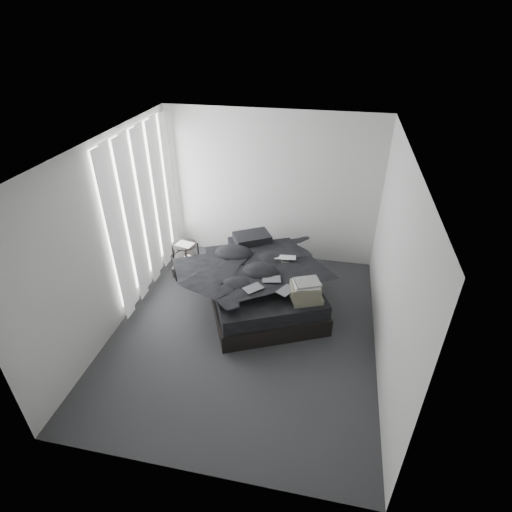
% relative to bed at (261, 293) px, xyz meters
% --- Properties ---
extents(floor, '(3.60, 4.20, 0.01)m').
position_rel_bed_xyz_m(floor, '(-0.10, -0.72, -0.14)').
color(floor, '#2B2B2D').
rests_on(floor, ground).
extents(ceiling, '(3.60, 4.20, 0.01)m').
position_rel_bed_xyz_m(ceiling, '(-0.10, -0.72, 2.46)').
color(ceiling, white).
rests_on(ceiling, ground).
extents(wall_back, '(3.60, 0.01, 2.60)m').
position_rel_bed_xyz_m(wall_back, '(-0.10, 1.38, 1.16)').
color(wall_back, beige).
rests_on(wall_back, ground).
extents(wall_front, '(3.60, 0.01, 2.60)m').
position_rel_bed_xyz_m(wall_front, '(-0.10, -2.82, 1.16)').
color(wall_front, beige).
rests_on(wall_front, ground).
extents(wall_left, '(0.01, 4.20, 2.60)m').
position_rel_bed_xyz_m(wall_left, '(-1.90, -0.72, 1.16)').
color(wall_left, beige).
rests_on(wall_left, ground).
extents(wall_right, '(0.01, 4.20, 2.60)m').
position_rel_bed_xyz_m(wall_right, '(1.70, -0.72, 1.16)').
color(wall_right, beige).
rests_on(wall_right, ground).
extents(window_left, '(0.02, 2.00, 2.30)m').
position_rel_bed_xyz_m(window_left, '(-1.88, 0.18, 1.21)').
color(window_left, white).
rests_on(window_left, wall_left).
extents(curtain_left, '(0.06, 2.12, 2.48)m').
position_rel_bed_xyz_m(curtain_left, '(-1.83, 0.18, 1.14)').
color(curtain_left, white).
rests_on(curtain_left, wall_left).
extents(bed, '(2.23, 2.47, 0.28)m').
position_rel_bed_xyz_m(bed, '(0.00, 0.00, 0.00)').
color(bed, black).
rests_on(bed, floor).
extents(mattress, '(2.15, 2.40, 0.22)m').
position_rel_bed_xyz_m(mattress, '(0.00, -0.00, 0.25)').
color(mattress, black).
rests_on(mattress, bed).
extents(duvet, '(2.07, 2.19, 0.24)m').
position_rel_bed_xyz_m(duvet, '(0.02, -0.04, 0.47)').
color(duvet, black).
rests_on(duvet, mattress).
extents(pillow_lower, '(0.72, 0.63, 0.14)m').
position_rel_bed_xyz_m(pillow_lower, '(-0.37, 0.70, 0.42)').
color(pillow_lower, black).
rests_on(pillow_lower, mattress).
extents(pillow_upper, '(0.69, 0.63, 0.13)m').
position_rel_bed_xyz_m(pillow_upper, '(-0.30, 0.71, 0.56)').
color(pillow_upper, black).
rests_on(pillow_upper, pillow_lower).
extents(laptop, '(0.34, 0.24, 0.03)m').
position_rel_bed_xyz_m(laptop, '(0.32, 0.20, 0.60)').
color(laptop, silver).
rests_on(laptop, duvet).
extents(comic_a, '(0.30, 0.30, 0.01)m').
position_rel_bed_xyz_m(comic_a, '(-0.00, -0.59, 0.59)').
color(comic_a, black).
rests_on(comic_a, duvet).
extents(comic_b, '(0.29, 0.22, 0.01)m').
position_rel_bed_xyz_m(comic_b, '(0.21, -0.34, 0.60)').
color(comic_b, black).
rests_on(comic_b, duvet).
extents(comic_c, '(0.27, 0.30, 0.01)m').
position_rel_bed_xyz_m(comic_c, '(0.44, -0.55, 0.61)').
color(comic_c, black).
rests_on(comic_c, duvet).
extents(side_stand, '(0.49, 0.49, 0.69)m').
position_rel_bed_xyz_m(side_stand, '(-1.31, 0.29, 0.21)').
color(side_stand, black).
rests_on(side_stand, floor).
extents(papers, '(0.30, 0.25, 0.01)m').
position_rel_bed_xyz_m(papers, '(-1.30, 0.28, 0.56)').
color(papers, white).
rests_on(papers, side_stand).
extents(floor_books, '(0.21, 0.26, 0.16)m').
position_rel_bed_xyz_m(floor_books, '(-1.53, 0.41, -0.06)').
color(floor_books, black).
rests_on(floor_books, floor).
extents(box_lower, '(0.52, 0.46, 0.32)m').
position_rel_bed_xyz_m(box_lower, '(0.71, -0.48, 0.02)').
color(box_lower, black).
rests_on(box_lower, floor).
extents(box_mid, '(0.50, 0.45, 0.25)m').
position_rel_bed_xyz_m(box_mid, '(0.72, -0.49, 0.31)').
color(box_mid, '#585545').
rests_on(box_mid, box_lower).
extents(box_upper, '(0.45, 0.40, 0.17)m').
position_rel_bed_xyz_m(box_upper, '(0.70, -0.49, 0.52)').
color(box_upper, '#585545').
rests_on(box_upper, box_mid).
extents(art_book_white, '(0.40, 0.35, 0.03)m').
position_rel_bed_xyz_m(art_book_white, '(0.71, -0.48, 0.62)').
color(art_book_white, silver).
rests_on(art_book_white, box_upper).
extents(art_book_snake, '(0.40, 0.36, 0.03)m').
position_rel_bed_xyz_m(art_book_snake, '(0.72, -0.49, 0.65)').
color(art_book_snake, silver).
rests_on(art_book_snake, art_book_white).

